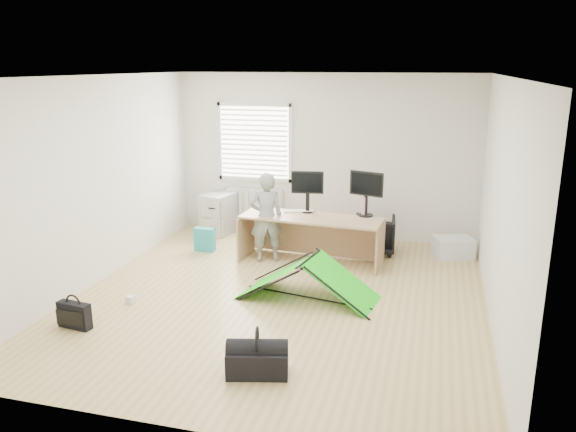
% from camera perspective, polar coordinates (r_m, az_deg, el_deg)
% --- Properties ---
extents(ground, '(5.50, 5.50, 0.00)m').
position_cam_1_polar(ground, '(7.13, -0.83, -8.21)').
color(ground, tan).
rests_on(ground, ground).
extents(back_wall, '(5.00, 0.02, 2.70)m').
position_cam_1_polar(back_wall, '(9.34, 3.73, 6.04)').
color(back_wall, silver).
rests_on(back_wall, ground).
extents(window, '(1.20, 0.06, 1.20)m').
position_cam_1_polar(window, '(9.57, -3.42, 7.48)').
color(window, silver).
rests_on(window, back_wall).
extents(radiator, '(1.00, 0.12, 0.60)m').
position_cam_1_polar(radiator, '(9.75, -3.39, 1.03)').
color(radiator, silver).
rests_on(radiator, back_wall).
extents(desk, '(2.08, 0.80, 0.70)m').
position_cam_1_polar(desk, '(8.20, 2.34, -2.45)').
color(desk, tan).
rests_on(desk, ground).
extents(filing_cabinet, '(0.58, 0.69, 0.69)m').
position_cam_1_polar(filing_cabinet, '(9.72, -6.99, 0.26)').
color(filing_cabinet, '#ACAEB2').
rests_on(filing_cabinet, ground).
extents(monitor_left, '(0.48, 0.17, 0.45)m').
position_cam_1_polar(monitor_left, '(8.33, 2.01, 1.94)').
color(monitor_left, black).
rests_on(monitor_left, desk).
extents(monitor_right, '(0.51, 0.25, 0.48)m').
position_cam_1_polar(monitor_right, '(8.18, 7.93, 1.65)').
color(monitor_right, black).
rests_on(monitor_right, desk).
extents(keyboard, '(0.47, 0.26, 0.02)m').
position_cam_1_polar(keyboard, '(8.39, 1.09, 0.51)').
color(keyboard, beige).
rests_on(keyboard, desk).
extents(thermos, '(0.10, 0.10, 0.28)m').
position_cam_1_polar(thermos, '(8.22, 7.76, 0.99)').
color(thermos, '#CD7397').
rests_on(thermos, desk).
extents(office_chair, '(0.66, 0.68, 0.57)m').
position_cam_1_polar(office_chair, '(8.79, 8.79, -1.84)').
color(office_chair, black).
rests_on(office_chair, ground).
extents(person, '(0.57, 0.49, 1.33)m').
position_cam_1_polar(person, '(8.18, -2.22, -0.16)').
color(person, gray).
rests_on(person, ground).
extents(kite, '(1.78, 1.03, 0.52)m').
position_cam_1_polar(kite, '(6.99, 2.05, -6.39)').
color(kite, '#1DD314').
rests_on(kite, ground).
extents(storage_crate, '(0.65, 0.55, 0.31)m').
position_cam_1_polar(storage_crate, '(8.84, 16.45, -3.08)').
color(storage_crate, silver).
rests_on(storage_crate, ground).
extents(tote_bag, '(0.31, 0.14, 0.37)m').
position_cam_1_polar(tote_bag, '(8.85, -8.46, -2.38)').
color(tote_bag, teal).
rests_on(tote_bag, ground).
extents(laptop_bag, '(0.41, 0.17, 0.30)m').
position_cam_1_polar(laptop_bag, '(6.72, -20.87, -9.40)').
color(laptop_bag, black).
rests_on(laptop_bag, ground).
extents(white_box, '(0.11, 0.11, 0.09)m').
position_cam_1_polar(white_box, '(7.21, -15.69, -8.16)').
color(white_box, silver).
rests_on(white_box, ground).
extents(duffel_bag, '(0.63, 0.42, 0.25)m').
position_cam_1_polar(duffel_bag, '(5.45, -3.13, -14.60)').
color(duffel_bag, black).
rests_on(duffel_bag, ground).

